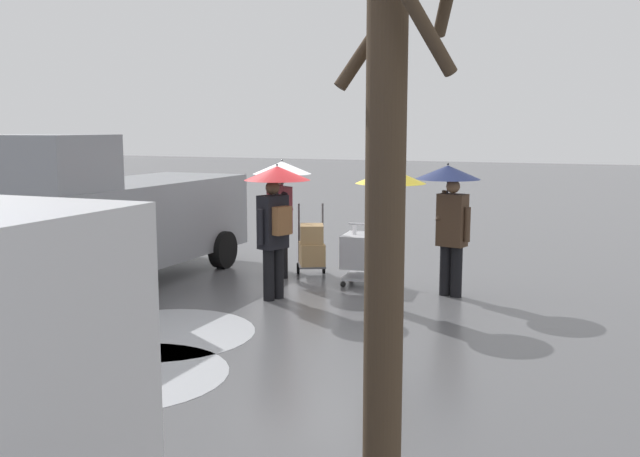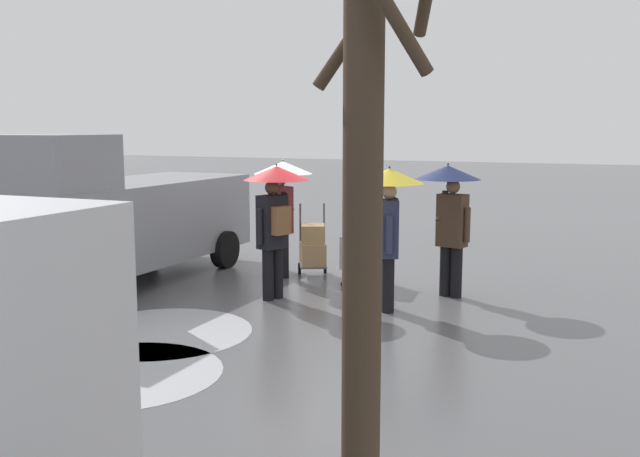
% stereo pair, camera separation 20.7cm
% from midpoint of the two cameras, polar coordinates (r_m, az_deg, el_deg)
% --- Properties ---
extents(ground_plane, '(90.00, 90.00, 0.00)m').
position_cam_midpoint_polar(ground_plane, '(11.99, -0.96, -4.79)').
color(ground_plane, '#5B5B5E').
extents(slush_patch_near_cluster, '(1.46, 1.46, 0.01)m').
position_cam_midpoint_polar(slush_patch_near_cluster, '(10.16, -23.33, -7.86)').
color(slush_patch_near_cluster, silver).
rests_on(slush_patch_near_cluster, ground).
extents(slush_patch_under_van, '(2.22, 2.22, 0.01)m').
position_cam_midpoint_polar(slush_patch_under_van, '(8.19, -16.10, -11.35)').
color(slush_patch_under_van, '#ADAFB5').
rests_on(slush_patch_under_van, ground).
extents(slush_patch_mid_street, '(2.43, 2.43, 0.01)m').
position_cam_midpoint_polar(slush_patch_mid_street, '(9.63, -13.26, -8.27)').
color(slush_patch_mid_street, '#ADAFB5').
rests_on(slush_patch_mid_street, ground).
extents(cargo_van_parked_right, '(2.20, 5.34, 2.60)m').
position_cam_midpoint_polar(cargo_van_parked_right, '(12.60, -16.67, 0.95)').
color(cargo_van_parked_right, gray).
rests_on(cargo_van_parked_right, ground).
extents(shopping_cart_vendor, '(0.64, 0.88, 1.04)m').
position_cam_midpoint_polar(shopping_cart_vendor, '(12.10, 2.72, -1.92)').
color(shopping_cart_vendor, '#B2B2B7').
rests_on(shopping_cart_vendor, ground).
extents(hand_dolly_boxes, '(0.77, 0.85, 1.32)m').
position_cam_midpoint_polar(hand_dolly_boxes, '(12.71, -1.14, -1.50)').
color(hand_dolly_boxes, '#515156').
rests_on(hand_dolly_boxes, ground).
extents(pedestrian_pink_side, '(1.04, 1.04, 2.15)m').
position_cam_midpoint_polar(pedestrian_pink_side, '(12.51, -3.72, 3.03)').
color(pedestrian_pink_side, black).
rests_on(pedestrian_pink_side, ground).
extents(pedestrian_black_side, '(1.04, 1.04, 2.15)m').
position_cam_midpoint_polar(pedestrian_black_side, '(11.30, 10.03, 2.44)').
color(pedestrian_black_side, black).
rests_on(pedestrian_black_side, ground).
extents(pedestrian_white_side, '(1.04, 1.04, 2.15)m').
position_cam_midpoint_polar(pedestrian_white_side, '(10.30, 5.20, 1.97)').
color(pedestrian_white_side, black).
rests_on(pedestrian_white_side, ground).
extents(pedestrian_far_side, '(1.04, 1.04, 2.15)m').
position_cam_midpoint_polar(pedestrian_far_side, '(10.94, -4.19, 2.27)').
color(pedestrian_far_side, black).
rests_on(pedestrian_far_side, ground).
extents(bare_tree_near, '(0.95, 0.99, 4.14)m').
position_cam_midpoint_polar(bare_tree_near, '(4.15, 4.07, -0.66)').
color(bare_tree_near, '#423323').
rests_on(bare_tree_near, ground).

